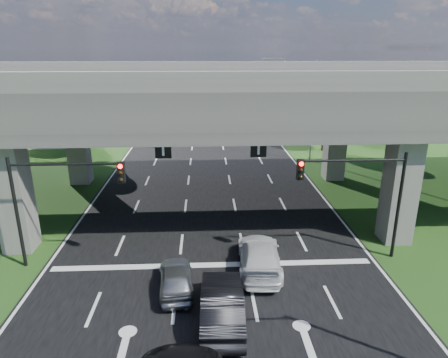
{
  "coord_description": "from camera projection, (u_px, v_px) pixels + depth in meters",
  "views": [
    {
      "loc": [
        -0.33,
        -15.33,
        11.1
      ],
      "look_at": [
        0.79,
        7.18,
        3.65
      ],
      "focal_mm": 32.0,
      "sensor_mm": 36.0,
      "label": 1
    }
  ],
  "objects": [
    {
      "name": "ground",
      "position": [
        215.0,
        306.0,
        18.04
      ],
      "size": [
        160.0,
        160.0,
        0.0
      ],
      "primitive_type": "plane",
      "color": "#204014",
      "rests_on": "ground"
    },
    {
      "name": "road",
      "position": [
        211.0,
        216.0,
        27.52
      ],
      "size": [
        18.0,
        120.0,
        0.03
      ],
      "primitive_type": "cube",
      "color": "black",
      "rests_on": "ground"
    },
    {
      "name": "overpass",
      "position": [
        209.0,
        97.0,
        26.93
      ],
      "size": [
        80.0,
        15.0,
        10.0
      ],
      "color": "#363431",
      "rests_on": "ground"
    },
    {
      "name": "signal_right",
      "position": [
        361.0,
        187.0,
        20.83
      ],
      "size": [
        5.76,
        0.54,
        6.0
      ],
      "color": "black",
      "rests_on": "ground"
    },
    {
      "name": "signal_left",
      "position": [
        57.0,
        192.0,
        20.1
      ],
      "size": [
        5.76,
        0.54,
        6.0
      ],
      "color": "black",
      "rests_on": "ground"
    },
    {
      "name": "streetlight_far",
      "position": [
        310.0,
        103.0,
        39.44
      ],
      "size": [
        3.38,
        0.25,
        10.0
      ],
      "color": "gray",
      "rests_on": "ground"
    },
    {
      "name": "streetlight_beyond",
      "position": [
        280.0,
        88.0,
        54.61
      ],
      "size": [
        3.38,
        0.25,
        10.0
      ],
      "color": "gray",
      "rests_on": "ground"
    },
    {
      "name": "tree_left_near",
      "position": [
        70.0,
        112.0,
        40.53
      ],
      "size": [
        4.5,
        4.5,
        7.8
      ],
      "color": "black",
      "rests_on": "ground"
    },
    {
      "name": "tree_left_mid",
      "position": [
        67.0,
        108.0,
        48.18
      ],
      "size": [
        3.91,
        3.9,
        6.76
      ],
      "color": "black",
      "rests_on": "ground"
    },
    {
      "name": "tree_left_far",
      "position": [
        113.0,
        92.0,
        55.65
      ],
      "size": [
        4.8,
        4.8,
        8.32
      ],
      "color": "black",
      "rests_on": "ground"
    },
    {
      "name": "tree_right_near",
      "position": [
        326.0,
        111.0,
        43.8
      ],
      "size": [
        4.2,
        4.2,
        7.28
      ],
      "color": "black",
      "rests_on": "ground"
    },
    {
      "name": "tree_right_mid",
      "position": [
        331.0,
        104.0,
        51.62
      ],
      "size": [
        3.91,
        3.9,
        6.76
      ],
      "color": "black",
      "rests_on": "ground"
    },
    {
      "name": "tree_right_far",
      "position": [
        288.0,
        92.0,
        58.82
      ],
      "size": [
        4.5,
        4.5,
        7.8
      ],
      "color": "black",
      "rests_on": "ground"
    },
    {
      "name": "car_silver",
      "position": [
        176.0,
        278.0,
        18.95
      ],
      "size": [
        1.93,
        4.05,
        1.34
      ],
      "primitive_type": "imported",
      "rotation": [
        0.0,
        0.0,
        3.23
      ],
      "color": "#999DA1",
      "rests_on": "road"
    },
    {
      "name": "car_dark",
      "position": [
        222.0,
        304.0,
        16.75
      ],
      "size": [
        1.88,
        5.07,
        1.66
      ],
      "primitive_type": "imported",
      "rotation": [
        0.0,
        0.0,
        3.12
      ],
      "color": "black",
      "rests_on": "road"
    },
    {
      "name": "car_white",
      "position": [
        259.0,
        256.0,
        20.75
      ],
      "size": [
        2.5,
        5.4,
        1.53
      ],
      "primitive_type": "imported",
      "rotation": [
        0.0,
        0.0,
        3.07
      ],
      "color": "silver",
      "rests_on": "road"
    }
  ]
}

